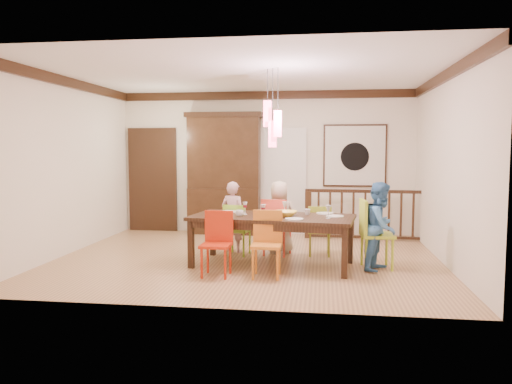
# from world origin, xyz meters

# --- Properties ---
(floor) EXTENTS (6.00, 6.00, 0.00)m
(floor) POSITION_xyz_m (0.00, 0.00, 0.00)
(floor) COLOR #966C48
(floor) RESTS_ON ground
(ceiling) EXTENTS (6.00, 6.00, 0.00)m
(ceiling) POSITION_xyz_m (0.00, 0.00, 2.90)
(ceiling) COLOR white
(ceiling) RESTS_ON wall_back
(wall_back) EXTENTS (6.00, 0.00, 6.00)m
(wall_back) POSITION_xyz_m (0.00, 2.50, 1.45)
(wall_back) COLOR silver
(wall_back) RESTS_ON floor
(wall_left) EXTENTS (0.00, 5.00, 5.00)m
(wall_left) POSITION_xyz_m (-3.00, 0.00, 1.45)
(wall_left) COLOR silver
(wall_left) RESTS_ON floor
(wall_right) EXTENTS (0.00, 5.00, 5.00)m
(wall_right) POSITION_xyz_m (3.00, 0.00, 1.45)
(wall_right) COLOR silver
(wall_right) RESTS_ON floor
(crown_molding) EXTENTS (6.00, 5.00, 0.16)m
(crown_molding) POSITION_xyz_m (0.00, 0.00, 2.82)
(crown_molding) COLOR black
(crown_molding) RESTS_ON wall_back
(panel_door) EXTENTS (1.04, 0.07, 2.24)m
(panel_door) POSITION_xyz_m (-2.40, 2.45, 1.05)
(panel_door) COLOR black
(panel_door) RESTS_ON wall_back
(white_doorway) EXTENTS (0.97, 0.05, 2.22)m
(white_doorway) POSITION_xyz_m (0.35, 2.46, 1.05)
(white_doorway) COLOR silver
(white_doorway) RESTS_ON wall_back
(painting) EXTENTS (1.25, 0.06, 1.25)m
(painting) POSITION_xyz_m (1.80, 2.46, 1.60)
(painting) COLOR black
(painting) RESTS_ON wall_back
(pendant_cluster) EXTENTS (0.27, 0.21, 1.14)m
(pendant_cluster) POSITION_xyz_m (0.44, -0.42, 2.11)
(pendant_cluster) COLOR #E84562
(pendant_cluster) RESTS_ON ceiling
(dining_table) EXTENTS (2.50, 1.38, 0.75)m
(dining_table) POSITION_xyz_m (0.44, -0.42, 0.68)
(dining_table) COLOR black
(dining_table) RESTS_ON floor
(chair_far_left) EXTENTS (0.44, 0.44, 0.84)m
(chair_far_left) POSITION_xyz_m (-0.20, 0.26, 0.48)
(chair_far_left) COLOR #81B528
(chair_far_left) RESTS_ON floor
(chair_far_mid) EXTENTS (0.50, 0.50, 0.93)m
(chair_far_mid) POSITION_xyz_m (0.44, 0.34, 0.53)
(chair_far_mid) COLOR #E7452F
(chair_far_mid) RESTS_ON floor
(chair_far_right) EXTENTS (0.38, 0.38, 0.82)m
(chair_far_right) POSITION_xyz_m (1.13, 0.40, 0.47)
(chair_far_right) COLOR olive
(chair_far_right) RESTS_ON floor
(chair_near_left) EXTENTS (0.41, 0.41, 0.88)m
(chair_near_left) POSITION_xyz_m (-0.26, -1.14, 0.51)
(chair_near_left) COLOR #B3230B
(chair_near_left) RESTS_ON floor
(chair_near_mid) EXTENTS (0.41, 0.41, 0.90)m
(chair_near_mid) POSITION_xyz_m (0.43, -1.10, 0.51)
(chair_near_mid) COLOR orange
(chair_near_mid) RESTS_ON floor
(chair_end_right) EXTENTS (0.50, 0.50, 1.00)m
(chair_end_right) POSITION_xyz_m (1.97, -0.37, 0.58)
(chair_end_right) COLOR #B4D22F
(chair_end_right) RESTS_ON floor
(china_hutch) EXTENTS (1.57, 0.46, 2.47)m
(china_hutch) POSITION_xyz_m (-0.83, 2.30, 1.24)
(china_hutch) COLOR black
(china_hutch) RESTS_ON floor
(balustrade) EXTENTS (2.30, 0.17, 0.96)m
(balustrade) POSITION_xyz_m (1.98, 1.95, 0.50)
(balustrade) COLOR black
(balustrade) RESTS_ON floor
(person_far_left) EXTENTS (0.50, 0.41, 1.19)m
(person_far_left) POSITION_xyz_m (-0.32, 0.49, 0.60)
(person_far_left) COLOR #DAA5B1
(person_far_left) RESTS_ON floor
(person_far_mid) EXTENTS (0.65, 0.48, 1.21)m
(person_far_mid) POSITION_xyz_m (0.46, 0.48, 0.61)
(person_far_mid) COLOR #C2AE93
(person_far_mid) RESTS_ON floor
(person_end_right) EXTENTS (0.70, 0.76, 1.27)m
(person_end_right) POSITION_xyz_m (2.00, -0.48, 0.63)
(person_end_right) COLOR #417CB8
(person_end_right) RESTS_ON floor
(serving_bowl) EXTENTS (0.34, 0.34, 0.08)m
(serving_bowl) POSITION_xyz_m (0.64, -0.47, 0.79)
(serving_bowl) COLOR gold
(serving_bowl) RESTS_ON dining_table
(small_bowl) EXTENTS (0.27, 0.27, 0.06)m
(small_bowl) POSITION_xyz_m (0.29, -0.33, 0.78)
(small_bowl) COLOR white
(small_bowl) RESTS_ON dining_table
(cup_left) EXTENTS (0.13, 0.13, 0.09)m
(cup_left) POSITION_xyz_m (-0.03, -0.55, 0.80)
(cup_left) COLOR silver
(cup_left) RESTS_ON dining_table
(cup_right) EXTENTS (0.13, 0.13, 0.09)m
(cup_right) POSITION_xyz_m (0.95, -0.25, 0.79)
(cup_right) COLOR silver
(cup_right) RESTS_ON dining_table
(plate_far_left) EXTENTS (0.26, 0.26, 0.01)m
(plate_far_left) POSITION_xyz_m (-0.29, -0.06, 0.76)
(plate_far_left) COLOR white
(plate_far_left) RESTS_ON dining_table
(plate_far_mid) EXTENTS (0.26, 0.26, 0.01)m
(plate_far_mid) POSITION_xyz_m (0.47, -0.13, 0.76)
(plate_far_mid) COLOR white
(plate_far_mid) RESTS_ON dining_table
(plate_far_right) EXTENTS (0.26, 0.26, 0.01)m
(plate_far_right) POSITION_xyz_m (1.21, -0.08, 0.76)
(plate_far_right) COLOR white
(plate_far_right) RESTS_ON dining_table
(plate_near_left) EXTENTS (0.26, 0.26, 0.01)m
(plate_near_left) POSITION_xyz_m (-0.28, -0.71, 0.76)
(plate_near_left) COLOR white
(plate_near_left) RESTS_ON dining_table
(plate_near_mid) EXTENTS (0.26, 0.26, 0.01)m
(plate_near_mid) POSITION_xyz_m (0.78, -0.77, 0.76)
(plate_near_mid) COLOR white
(plate_near_mid) RESTS_ON dining_table
(plate_end_right) EXTENTS (0.26, 0.26, 0.01)m
(plate_end_right) POSITION_xyz_m (1.35, -0.40, 0.76)
(plate_end_right) COLOR white
(plate_end_right) RESTS_ON dining_table
(wine_glass_a) EXTENTS (0.08, 0.08, 0.19)m
(wine_glass_a) POSITION_xyz_m (0.01, -0.33, 0.84)
(wine_glass_a) COLOR #590C19
(wine_glass_a) RESTS_ON dining_table
(wine_glass_b) EXTENTS (0.08, 0.08, 0.19)m
(wine_glass_b) POSITION_xyz_m (0.60, -0.19, 0.84)
(wine_glass_b) COLOR silver
(wine_glass_b) RESTS_ON dining_table
(wine_glass_c) EXTENTS (0.08, 0.08, 0.19)m
(wine_glass_c) POSITION_xyz_m (0.33, -0.62, 0.84)
(wine_glass_c) COLOR #590C19
(wine_glass_c) RESTS_ON dining_table
(wine_glass_d) EXTENTS (0.08, 0.08, 0.19)m
(wine_glass_d) POSITION_xyz_m (1.26, -0.61, 0.84)
(wine_glass_d) COLOR silver
(wine_glass_d) RESTS_ON dining_table
(napkin) EXTENTS (0.18, 0.14, 0.01)m
(napkin) POSITION_xyz_m (0.33, -0.82, 0.76)
(napkin) COLOR #D83359
(napkin) RESTS_ON dining_table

